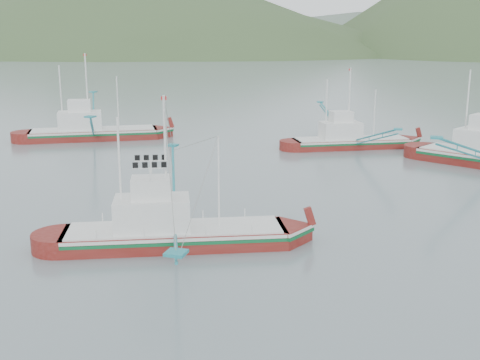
# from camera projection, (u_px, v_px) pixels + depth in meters

# --- Properties ---
(ground) EXTENTS (1200.00, 1200.00, 0.00)m
(ground) POSITION_uv_depth(u_px,v_px,m) (213.00, 254.00, 36.11)
(ground) COLOR slate
(ground) RESTS_ON ground
(main_boat) EXTENTS (14.13, 23.88, 10.10)m
(main_boat) POSITION_uv_depth(u_px,v_px,m) (173.00, 214.00, 37.11)
(main_boat) COLOR maroon
(main_boat) RESTS_ON ground
(bg_boat_left) EXTENTS (18.04, 26.46, 11.52)m
(bg_boat_left) POSITION_uv_depth(u_px,v_px,m) (92.00, 121.00, 75.34)
(bg_boat_left) COLOR maroon
(bg_boat_left) RESTS_ON ground
(bg_boat_far) EXTENTS (14.43, 23.08, 9.92)m
(bg_boat_far) POSITION_uv_depth(u_px,v_px,m) (351.00, 131.00, 69.68)
(bg_boat_far) COLOR maroon
(bg_boat_far) RESTS_ON ground
(headland_left) EXTENTS (448.00, 308.00, 210.00)m
(headland_left) POSITION_uv_depth(u_px,v_px,m) (131.00, 54.00, 420.57)
(headland_left) COLOR #374F29
(headland_left) RESTS_ON ground
(ridge_distant) EXTENTS (960.00, 400.00, 240.00)m
(ridge_distant) POSITION_uv_depth(u_px,v_px,m) (436.00, 50.00, 551.76)
(ridge_distant) COLOR slate
(ridge_distant) RESTS_ON ground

